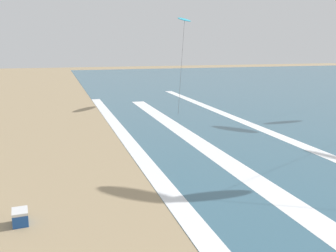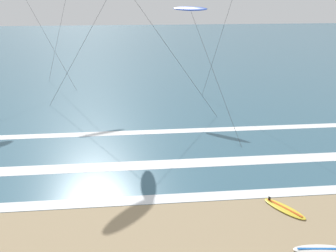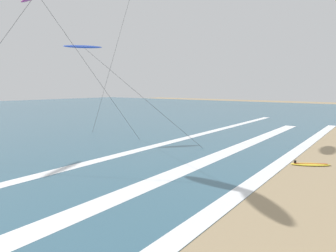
{
  "view_description": "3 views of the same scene",
  "coord_description": "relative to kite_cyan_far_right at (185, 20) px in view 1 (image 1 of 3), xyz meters",
  "views": [
    {
      "loc": [
        11.47,
        5.77,
        5.23
      ],
      "look_at": [
        -2.27,
        9.8,
        2.19
      ],
      "focal_mm": 41.36,
      "sensor_mm": 36.0,
      "label": 1
    },
    {
      "loc": [
        -1.0,
        -5.26,
        9.13
      ],
      "look_at": [
        0.5,
        9.57,
        3.58
      ],
      "focal_mm": 39.32,
      "sensor_mm": 36.0,
      "label": 2
    },
    {
      "loc": [
        -11.01,
        5.2,
        4.23
      ],
      "look_at": [
        -0.9,
        12.98,
        2.46
      ],
      "focal_mm": 29.91,
      "sensor_mm": 36.0,
      "label": 3
    }
  ],
  "objects": [
    {
      "name": "wave_foam_shoreline",
      "position": [
        20.75,
        -7.46,
        -7.26
      ],
      "size": [
        50.48,
        0.79,
        0.01
      ],
      "primitive_type": "cube",
      "color": "white",
      "rests_on": "ocean_surface"
    },
    {
      "name": "wave_foam_mid_break",
      "position": [
        20.52,
        -3.89,
        -7.26
      ],
      "size": [
        44.64,
        1.1,
        0.01
      ],
      "primitive_type": "cube",
      "color": "white",
      "rests_on": "ocean_surface"
    },
    {
      "name": "kite_cyan_far_right",
      "position": [
        0.0,
        0.0,
        0.0
      ],
      "size": [
        7.13,
        3.62,
        7.53
      ],
      "color": "#23A8C6",
      "rests_on": "ground"
    },
    {
      "name": "cooler_box",
      "position": [
        21.52,
        -12.37,
        -7.05
      ],
      "size": [
        0.65,
        0.5,
        0.44
      ],
      "color": "#1E4C9E",
      "rests_on": "ground"
    }
  ]
}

